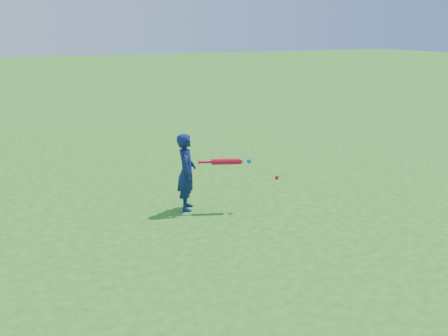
# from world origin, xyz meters

# --- Properties ---
(ground) EXTENTS (80.00, 80.00, 0.00)m
(ground) POSITION_xyz_m (0.00, 0.00, 0.00)
(ground) COLOR #27741B
(ground) RESTS_ON ground
(child) EXTENTS (0.38, 0.45, 1.04)m
(child) POSITION_xyz_m (0.64, 0.01, 0.52)
(child) COLOR #111B4F
(child) RESTS_ON ground
(ground_ball_red) EXTENTS (0.06, 0.06, 0.06)m
(ground_ball_red) POSITION_xyz_m (2.45, 0.69, 0.03)
(ground_ball_red) COLOR red
(ground_ball_red) RESTS_ON ground
(bat_swing) EXTENTS (0.68, 0.29, 0.08)m
(bat_swing) POSITION_xyz_m (1.14, -0.22, 0.66)
(bat_swing) COLOR red
(bat_swing) RESTS_ON ground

